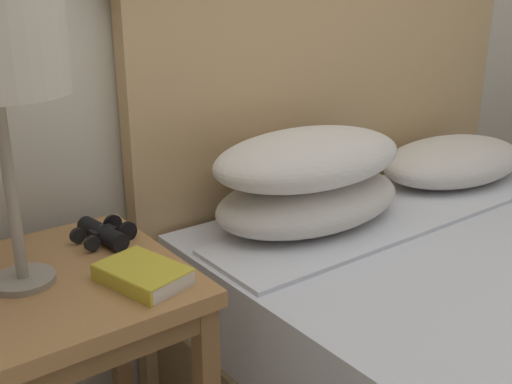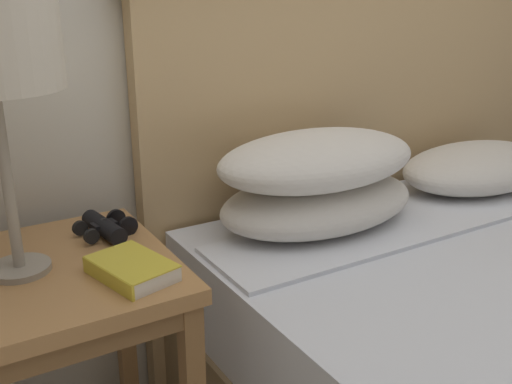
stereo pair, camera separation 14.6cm
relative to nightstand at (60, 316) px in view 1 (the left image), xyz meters
name	(u,v)px [view 1 (the left image)]	position (x,y,z in m)	size (l,w,h in m)	color
nightstand	(60,316)	(0.00, 0.00, 0.00)	(0.51, 0.53, 0.63)	#AD7A47
book_on_nightstand	(142,275)	(0.14, -0.13, 0.11)	(0.16, 0.21, 0.04)	silver
binoculars_pair	(103,233)	(0.16, 0.11, 0.11)	(0.15, 0.16, 0.05)	black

